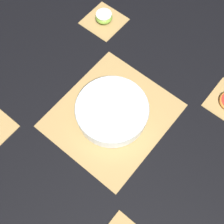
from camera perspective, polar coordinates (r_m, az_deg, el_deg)
ground_plane at (r=1.11m, az=0.00°, el=-0.69°), size 6.00×6.00×0.00m
bamboo_mat_center at (r=1.11m, az=0.00°, el=-0.62°), size 0.41×0.37×0.01m
coaster_mat_near_left at (r=1.35m, az=-1.47°, el=16.30°), size 0.15×0.15×0.01m
fruit_salad_bowl at (r=1.07m, az=-0.05°, el=0.27°), size 0.25×0.25×0.07m
apple_half at (r=1.33m, az=-1.49°, el=16.97°), size 0.07×0.07×0.04m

